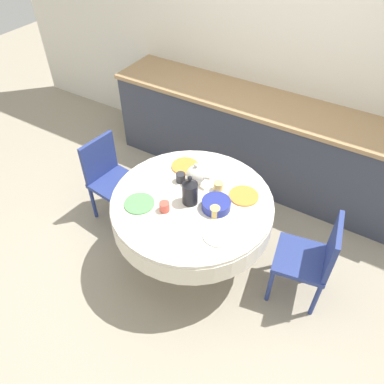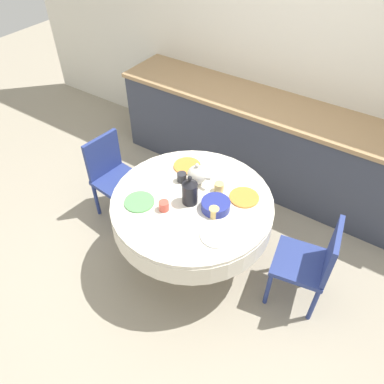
{
  "view_description": "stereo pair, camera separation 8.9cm",
  "coord_description": "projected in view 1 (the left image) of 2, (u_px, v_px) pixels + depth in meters",
  "views": [
    {
      "loc": [
        1.08,
        -1.77,
        2.76
      ],
      "look_at": [
        0.0,
        0.0,
        0.82
      ],
      "focal_mm": 35.0,
      "sensor_mm": 36.0,
      "label": 1
    },
    {
      "loc": [
        1.15,
        -1.73,
        2.76
      ],
      "look_at": [
        0.0,
        0.0,
        0.82
      ],
      "focal_mm": 35.0,
      "sensor_mm": 36.0,
      "label": 2
    }
  ],
  "objects": [
    {
      "name": "cup_near_right",
      "position": [
        215.0,
        211.0,
        2.75
      ],
      "size": [
        0.08,
        0.08,
        0.08
      ],
      "primitive_type": "cylinder",
      "color": "#DBB766",
      "rests_on": "dining_table"
    },
    {
      "name": "cup_far_right",
      "position": [
        218.0,
        186.0,
        2.95
      ],
      "size": [
        0.08,
        0.08,
        0.08
      ],
      "primitive_type": "cylinder",
      "color": "#DBB766",
      "rests_on": "dining_table"
    },
    {
      "name": "cup_near_left",
      "position": [
        164.0,
        207.0,
        2.79
      ],
      "size": [
        0.08,
        0.08,
        0.08
      ],
      "primitive_type": "cylinder",
      "color": "#CC4C3D",
      "rests_on": "dining_table"
    },
    {
      "name": "dining_table",
      "position": [
        192.0,
        211.0,
        2.98
      ],
      "size": [
        1.28,
        1.28,
        0.74
      ],
      "color": "brown",
      "rests_on": "ground_plane"
    },
    {
      "name": "cup_far_left",
      "position": [
        181.0,
        177.0,
        3.03
      ],
      "size": [
        0.08,
        0.08,
        0.08
      ],
      "primitive_type": "cylinder",
      "color": "#28282D",
      "rests_on": "dining_table"
    },
    {
      "name": "plate_near_left",
      "position": [
        139.0,
        203.0,
        2.86
      ],
      "size": [
        0.23,
        0.23,
        0.01
      ],
      "primitive_type": "cylinder",
      "color": "#5BA85B",
      "rests_on": "dining_table"
    },
    {
      "name": "plate_far_right",
      "position": [
        244.0,
        196.0,
        2.92
      ],
      "size": [
        0.23,
        0.23,
        0.01
      ],
      "primitive_type": "cylinder",
      "color": "orange",
      "rests_on": "dining_table"
    },
    {
      "name": "ground_plane",
      "position": [
        192.0,
        257.0,
        3.4
      ],
      "size": [
        12.0,
        12.0,
        0.0
      ],
      "primitive_type": "plane",
      "color": "#9E937F"
    },
    {
      "name": "plate_near_right",
      "position": [
        219.0,
        234.0,
        2.63
      ],
      "size": [
        0.23,
        0.23,
        0.01
      ],
      "primitive_type": "cylinder",
      "color": "white",
      "rests_on": "dining_table"
    },
    {
      "name": "plate_far_left",
      "position": [
        185.0,
        166.0,
        3.19
      ],
      "size": [
        0.23,
        0.23,
        0.01
      ],
      "primitive_type": "cylinder",
      "color": "orange",
      "rests_on": "dining_table"
    },
    {
      "name": "chair_right",
      "position": [
        110.0,
        176.0,
        3.52
      ],
      "size": [
        0.44,
        0.44,
        0.83
      ],
      "rotation": [
        0.0,
        0.0,
        -1.68
      ],
      "color": "navy",
      "rests_on": "ground_plane"
    },
    {
      "name": "wall_back",
      "position": [
        284.0,
        51.0,
        3.57
      ],
      "size": [
        7.0,
        0.05,
        2.6
      ],
      "color": "silver",
      "rests_on": "ground_plane"
    },
    {
      "name": "chair_left",
      "position": [
        312.0,
        257.0,
        2.83
      ],
      "size": [
        0.47,
        0.47,
        0.83
      ],
      "rotation": [
        0.0,
        0.0,
        -4.53
      ],
      "color": "navy",
      "rests_on": "ground_plane"
    },
    {
      "name": "teapot",
      "position": [
        196.0,
        175.0,
        2.98
      ],
      "size": [
        0.22,
        0.16,
        0.2
      ],
      "color": "silver",
      "rests_on": "dining_table"
    },
    {
      "name": "coffee_carafe",
      "position": [
        189.0,
        191.0,
        2.81
      ],
      "size": [
        0.12,
        0.12,
        0.26
      ],
      "color": "black",
      "rests_on": "dining_table"
    },
    {
      "name": "fruit_bowl",
      "position": [
        216.0,
        205.0,
        2.81
      ],
      "size": [
        0.22,
        0.22,
        0.07
      ],
      "primitive_type": "cylinder",
      "color": "navy",
      "rests_on": "dining_table"
    },
    {
      "name": "kitchen_counter",
      "position": [
        259.0,
        141.0,
        3.94
      ],
      "size": [
        3.24,
        0.64,
        0.93
      ],
      "color": "#383D4C",
      "rests_on": "ground_plane"
    }
  ]
}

